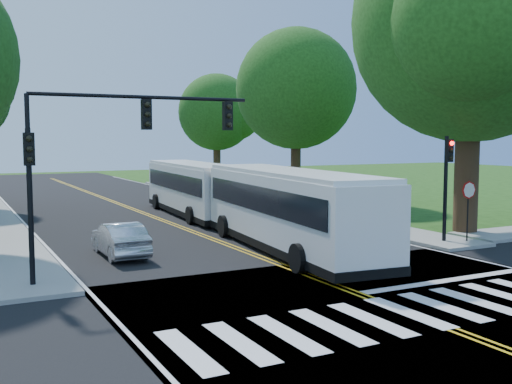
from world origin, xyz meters
TOP-DOWN VIEW (x-y plane):
  - ground at (0.00, 0.00)m, footprint 140.00×140.00m
  - road at (0.00, 18.00)m, footprint 14.00×96.00m
  - cross_road at (0.00, 0.00)m, footprint 60.00×12.00m
  - center_line at (0.00, 22.00)m, footprint 0.36×70.00m
  - edge_line_w at (-6.80, 22.00)m, footprint 0.12×70.00m
  - edge_line_e at (6.80, 22.00)m, footprint 0.12×70.00m
  - crosswalk at (0.00, -0.50)m, footprint 12.60×3.00m
  - stop_bar at (3.50, 1.60)m, footprint 6.60×0.40m
  - sidewalk_ne at (8.30, 25.00)m, footprint 2.60×40.00m
  - tree_ne_big at (11.00, 8.00)m, footprint 10.80×10.80m
  - tree_east_mid at (11.50, 24.00)m, footprint 8.40×8.40m
  - tree_east_far at (12.50, 40.00)m, footprint 7.20×7.20m
  - signal_nw at (-5.86, 6.43)m, footprint 7.15×0.46m
  - signal_ne at (8.20, 6.44)m, footprint 0.30×0.46m
  - stop_sign at (9.00, 5.98)m, footprint 0.76×0.08m
  - bus_lead at (1.61, 8.24)m, footprint 3.93×12.55m
  - bus_follow at (2.33, 20.26)m, footprint 3.45×11.80m
  - hatchback at (-4.62, 10.17)m, footprint 1.39×3.92m
  - suv at (5.15, 12.41)m, footprint 3.59×5.01m
  - dark_sedan at (5.32, 14.61)m, footprint 3.11×5.19m

SIDE VIEW (x-z plane):
  - ground at x=0.00m, z-range 0.00..0.00m
  - road at x=0.00m, z-range 0.00..0.01m
  - cross_road at x=0.00m, z-range 0.00..0.01m
  - center_line at x=0.00m, z-range 0.01..0.02m
  - edge_line_w at x=-6.80m, z-range 0.01..0.02m
  - edge_line_e at x=6.80m, z-range 0.01..0.02m
  - crosswalk at x=0.00m, z-range 0.01..0.02m
  - stop_bar at x=3.50m, z-range 0.01..0.02m
  - sidewalk_ne at x=8.30m, z-range 0.00..0.15m
  - suv at x=5.15m, z-range 0.01..1.28m
  - hatchback at x=-4.62m, z-range 0.01..1.30m
  - dark_sedan at x=5.32m, z-range 0.01..1.42m
  - bus_follow at x=2.33m, z-range 0.10..3.11m
  - bus_lead at x=1.61m, z-range 0.10..3.29m
  - stop_sign at x=9.00m, z-range 0.77..3.30m
  - signal_ne at x=8.20m, z-range 0.76..5.16m
  - signal_nw at x=-5.86m, z-range 1.55..7.21m
  - tree_east_far at x=12.50m, z-range 1.69..12.03m
  - tree_east_mid at x=11.50m, z-range 1.89..13.82m
  - tree_ne_big at x=11.00m, z-range 2.17..17.08m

